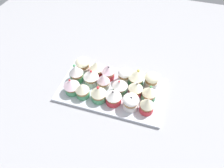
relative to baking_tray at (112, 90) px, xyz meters
The scene contains 20 objects.
ground_plane 2.10cm from the baking_tray, ahead, with size 180.00×180.00×3.00cm, color #9E9EA3.
baking_tray is the anchor object (origin of this frame).
cupcake_0 16.89cm from the baking_tray, 156.42° to the right, with size 5.95×5.95×6.75cm.
cupcake_1 11.29cm from the baking_tray, 147.40° to the right, with size 6.73×6.73×7.89cm.
cupcake_2 7.92cm from the baking_tray, 121.39° to the right, with size 5.44×5.44×6.51cm.
cupcake_3 7.87cm from the baking_tray, 57.88° to the right, with size 5.76×5.76×7.36cm.
cupcake_4 11.38cm from the baking_tray, 34.46° to the right, with size 5.91×5.91×7.33cm.
cupcake_5 17.05cm from the baking_tray, 22.77° to the right, with size 6.20×6.20×6.98cm.
cupcake_6 15.76cm from the baking_tray, behind, with size 5.57×5.57×7.02cm.
cupcake_7 10.48cm from the baking_tray, behind, with size 5.80×5.80×6.81cm.
cupcake_8 5.61cm from the baking_tray, 169.16° to the left, with size 6.13×6.13×7.25cm.
cupcake_9 5.65cm from the baking_tray, ahead, with size 5.31×5.31×7.28cm.
cupcake_10 10.27cm from the baking_tray, ahead, with size 6.41×6.41×7.53cm.
cupcake_11 16.48cm from the baking_tray, ahead, with size 5.86×5.86×8.43cm.
cupcake_12 17.39cm from the baking_tray, 156.81° to the left, with size 5.31×5.31×7.53cm.
cupcake_13 12.05cm from the baking_tray, 144.92° to the left, with size 6.25×6.25×6.51cm.
cupcake_14 7.80cm from the baking_tray, 111.82° to the left, with size 6.17×6.17×6.81cm.
cupcake_15 8.41cm from the baking_tray, 62.50° to the left, with size 6.11×6.11×7.28cm.
cupcake_16 12.82cm from the baking_tray, 34.03° to the left, with size 5.58×5.58×6.81cm.
cupcake_17 16.65cm from the baking_tray, 21.98° to the left, with size 6.45×6.45×6.74cm.
Camera 1 is at (-15.46, 50.72, 65.84)cm, focal length 32.24 mm.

